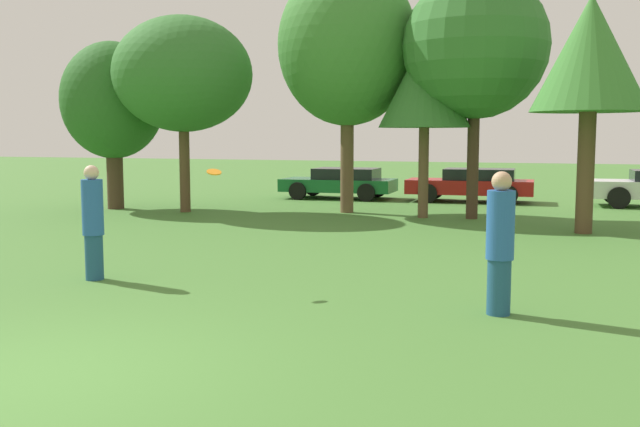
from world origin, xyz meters
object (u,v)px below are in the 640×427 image
(person_thrower, at_px, (93,222))
(parked_car_green, at_px, (341,182))
(tree_2, at_px, (348,46))
(tree_4, at_px, (475,47))
(person_catcher, at_px, (500,242))
(tree_0, at_px, (113,101))
(tree_3, at_px, (425,82))
(tree_5, at_px, (590,56))
(frisbee, at_px, (214,172))
(tree_1, at_px, (183,75))
(parked_car_red, at_px, (472,184))

(person_thrower, height_order, parked_car_green, person_thrower)
(tree_2, distance_m, tree_4, 3.87)
(person_thrower, xyz_separation_m, person_catcher, (6.41, -0.09, 0.00))
(person_catcher, height_order, tree_0, tree_0)
(person_catcher, xyz_separation_m, tree_2, (-5.77, 11.37, 4.06))
(person_thrower, relative_size, person_catcher, 0.99)
(tree_3, relative_size, tree_5, 0.92)
(tree_0, bearing_deg, frisbee, -47.55)
(person_thrower, height_order, tree_1, tree_1)
(person_catcher, height_order, parked_car_green, person_catcher)
(person_thrower, relative_size, tree_2, 0.25)
(frisbee, bearing_deg, tree_5, 58.03)
(tree_0, xyz_separation_m, tree_4, (11.19, 1.07, 1.36))
(parked_car_red, bearing_deg, tree_1, 36.54)
(tree_4, bearing_deg, tree_1, -172.23)
(frisbee, height_order, tree_1, tree_1)
(tree_5, bearing_deg, parked_car_green, 139.84)
(tree_0, height_order, parked_car_red, tree_0)
(person_thrower, xyz_separation_m, tree_4, (4.48, 10.88, 3.84))
(person_catcher, distance_m, tree_3, 11.62)
(frisbee, xyz_separation_m, tree_4, (2.36, 10.72, 3.01))
(tree_1, distance_m, parked_car_red, 10.76)
(tree_2, bearing_deg, tree_0, -168.69)
(person_catcher, bearing_deg, parked_car_green, -64.01)
(frisbee, bearing_deg, tree_0, 132.45)
(tree_2, relative_size, tree_4, 1.09)
(tree_4, height_order, parked_car_red, tree_4)
(tree_5, xyz_separation_m, parked_car_red, (-3.74, 7.52, -3.55))
(person_thrower, distance_m, tree_4, 12.38)
(tree_5, distance_m, parked_car_red, 9.12)
(tree_4, bearing_deg, parked_car_green, 137.94)
(tree_2, distance_m, parked_car_green, 6.63)
(tree_5, relative_size, parked_car_green, 1.31)
(person_catcher, xyz_separation_m, parked_car_green, (-7.52, 16.02, -0.34))
(tree_4, bearing_deg, tree_0, -174.52)
(frisbee, bearing_deg, tree_2, 97.58)
(tree_3, bearing_deg, tree_4, 8.92)
(tree_4, height_order, parked_car_green, tree_4)
(frisbee, distance_m, parked_car_green, 16.14)
(tree_4, bearing_deg, tree_5, -36.28)
(tree_0, relative_size, tree_3, 1.03)
(person_thrower, relative_size, tree_1, 0.31)
(tree_2, distance_m, parked_car_red, 7.28)
(parked_car_green, xyz_separation_m, parked_car_red, (4.82, 0.29, 0.03))
(tree_2, height_order, parked_car_red, tree_2)
(person_catcher, xyz_separation_m, tree_0, (-13.12, 9.90, 2.47))
(person_thrower, distance_m, tree_2, 12.01)
(frisbee, height_order, parked_car_green, frisbee)
(person_catcher, height_order, tree_1, tree_1)
(person_catcher, height_order, tree_2, tree_2)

